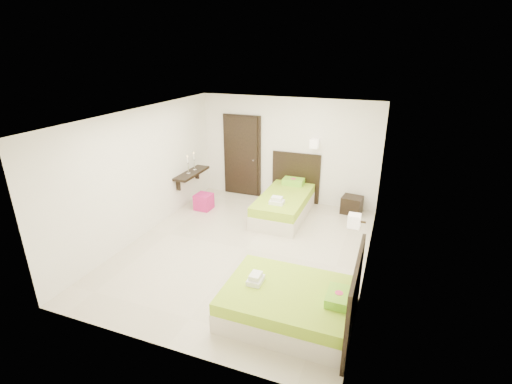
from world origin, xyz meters
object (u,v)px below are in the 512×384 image
(bed_single, at_px, (285,203))
(nightstand, at_px, (352,205))
(ottoman, at_px, (204,202))
(bed_double, at_px, (293,303))

(bed_single, bearing_deg, nightstand, 24.67)
(bed_single, bearing_deg, ottoman, -168.85)
(bed_single, distance_m, bed_double, 3.61)
(bed_single, distance_m, nightstand, 1.60)
(bed_single, distance_m, ottoman, 1.98)
(ottoman, bearing_deg, nightstand, 17.19)
(bed_double, xyz_separation_m, ottoman, (-3.09, 3.04, -0.08))
(nightstand, height_order, ottoman, nightstand)
(ottoman, bearing_deg, bed_double, -44.56)
(bed_single, relative_size, bed_double, 1.10)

